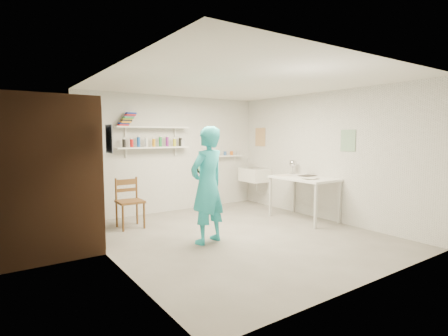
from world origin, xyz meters
TOP-DOWN VIEW (x-y plane):
  - floor at (0.00, 0.00)m, footprint 4.00×4.50m
  - ceiling at (0.00, 0.00)m, footprint 4.00×4.50m
  - wall_back at (0.00, 2.26)m, footprint 4.00×0.02m
  - wall_front at (0.00, -2.26)m, footprint 4.00×0.02m
  - wall_left at (-2.01, 0.00)m, footprint 0.02×4.50m
  - wall_right at (2.01, 0.00)m, footprint 0.02×4.50m
  - doorway_recess at (-1.99, 1.05)m, footprint 0.02×0.90m
  - corridor_box at (-2.70, 1.05)m, footprint 1.40×1.50m
  - door_lintel at (-1.97, 1.05)m, footprint 0.06×1.05m
  - door_jamb_near at (-1.97, 0.55)m, footprint 0.06×0.10m
  - door_jamb_far at (-1.97, 1.55)m, footprint 0.06×0.10m
  - shelf_lower at (-0.50, 2.13)m, footprint 1.50×0.22m
  - shelf_upper at (-0.50, 2.13)m, footprint 1.50×0.22m
  - ledge_shelf at (1.35, 2.17)m, footprint 0.70×0.14m
  - poster_left at (-1.99, 0.05)m, footprint 0.01×0.28m
  - poster_right_a at (1.99, 1.80)m, footprint 0.01×0.34m
  - poster_right_b at (1.99, -0.55)m, footprint 0.01×0.30m
  - belfast_sink at (1.75, 1.70)m, footprint 0.48×0.60m
  - man at (-0.59, -0.03)m, footprint 0.71×0.56m
  - wall_clock at (-0.53, 0.19)m, footprint 0.31×0.12m
  - wooden_chair at (-1.25, 1.43)m, footprint 0.43×0.41m
  - work_table at (1.64, 0.13)m, footprint 0.73×1.21m
  - desk_lamp at (1.84, 0.62)m, footprint 0.15×0.15m
  - spray_cans at (-0.50, 2.13)m, footprint 1.31×0.06m
  - book_stack at (-1.02, 2.13)m, footprint 0.34×0.14m
  - ledge_pots at (1.35, 2.17)m, footprint 0.48×0.07m
  - papers at (1.64, 0.13)m, footprint 0.30×0.22m

SIDE VIEW (x-z plane):
  - floor at x=0.00m, z-range -0.02..0.00m
  - work_table at x=1.64m, z-range 0.00..0.81m
  - wooden_chair at x=-1.25m, z-range 0.00..0.91m
  - belfast_sink at x=1.75m, z-range 0.55..0.85m
  - papers at x=1.64m, z-range 0.81..0.83m
  - man at x=-0.59m, z-range 0.00..1.72m
  - doorway_recess at x=-1.99m, z-range 0.00..2.00m
  - door_jamb_near at x=-1.97m, z-range 0.00..2.00m
  - door_jamb_far at x=-1.97m, z-range 0.00..2.00m
  - desk_lamp at x=1.84m, z-range 0.95..1.10m
  - corridor_box at x=-2.70m, z-range 0.00..2.10m
  - ledge_shelf at x=1.35m, z-range 1.11..1.14m
  - wall_clock at x=-0.53m, z-range 0.99..1.30m
  - ledge_pots at x=1.35m, z-range 1.14..1.22m
  - wall_back at x=0.00m, z-range 0.00..2.40m
  - wall_front at x=0.00m, z-range 0.00..2.40m
  - wall_left at x=-2.01m, z-range 0.00..2.40m
  - wall_right at x=2.01m, z-range 0.00..2.40m
  - shelf_lower at x=-0.50m, z-range 1.34..1.36m
  - spray_cans at x=-0.50m, z-range 1.36..1.53m
  - poster_right_b at x=1.99m, z-range 1.31..1.69m
  - poster_left at x=-1.99m, z-range 1.37..1.73m
  - poster_right_a at x=1.99m, z-range 1.34..1.76m
  - shelf_upper at x=-0.50m, z-range 1.74..1.76m
  - book_stack at x=-1.02m, z-range 1.77..2.02m
  - door_lintel at x=-1.97m, z-range 2.00..2.10m
  - ceiling at x=0.00m, z-range 2.40..2.42m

